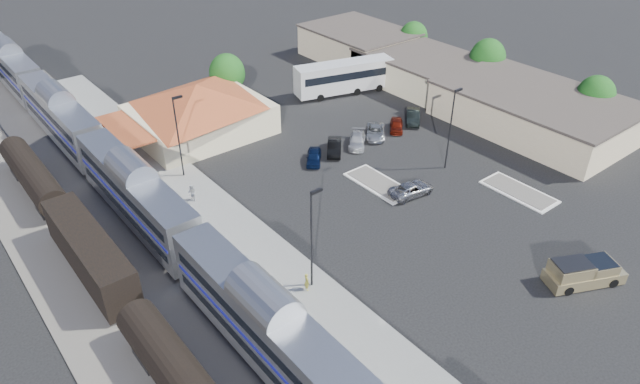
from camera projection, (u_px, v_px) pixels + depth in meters
ground at (363, 206)px, 55.51m from camera, size 280.00×280.00×0.00m
railbed at (123, 249)px, 49.68m from camera, size 16.00×100.00×0.12m
platform at (224, 222)px, 53.09m from camera, size 5.50×92.00×0.18m
passenger_train at (136, 197)px, 51.67m from camera, size 3.00×104.00×5.55m
freight_cars at (90, 255)px, 46.11m from camera, size 2.80×46.00×4.00m
station_depot at (199, 109)px, 67.24m from camera, size 18.35×12.24×6.20m
buildings_east at (444, 77)px, 78.45m from camera, size 14.40×51.40×4.80m
traffic_island_south at (379, 183)px, 58.88m from camera, size 3.30×7.50×0.21m
traffic_island_north at (519, 192)px, 57.55m from camera, size 3.30×7.50×0.21m
lamp_plat_s at (312, 232)px, 42.94m from camera, size 1.08×0.25×9.00m
lamp_plat_n at (178, 131)px, 57.44m from camera, size 1.08×0.25×9.00m
lamp_lot at (452, 123)px, 59.01m from camera, size 1.08×0.25×9.00m
tree_east_a at (595, 96)px, 68.69m from camera, size 4.56×4.56×6.42m
tree_east_b at (487, 58)px, 79.06m from camera, size 4.94×4.94×6.96m
tree_east_c at (413, 37)px, 88.53m from camera, size 4.41×4.41×6.21m
tree_depot at (227, 73)px, 74.70m from camera, size 4.71×4.71×6.63m
pickup_truck at (585, 272)px, 45.63m from camera, size 6.64×4.76×2.17m
suv at (411, 189)px, 56.88m from camera, size 5.03×2.78×1.33m
coach_bus at (344, 76)px, 78.01m from camera, size 14.05×6.62×4.41m
person_a at (307, 282)px, 44.78m from camera, size 0.47×0.63×1.58m
person_b at (192, 193)px, 55.56m from camera, size 0.89×1.01×1.74m
parked_car_a at (314, 157)px, 62.49m from camera, size 3.72×3.95×1.32m
parked_car_b at (334, 147)px, 64.34m from camera, size 4.04×4.30×1.44m
parked_car_c at (357, 140)px, 65.87m from camera, size 4.48×4.46×1.30m
parked_car_d at (376, 132)px, 67.75m from camera, size 4.81×4.89×1.30m
parked_car_e at (396, 125)px, 69.24m from camera, size 3.77×3.78×1.30m
parked_car_f at (413, 117)px, 71.07m from camera, size 4.42×4.35×1.51m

